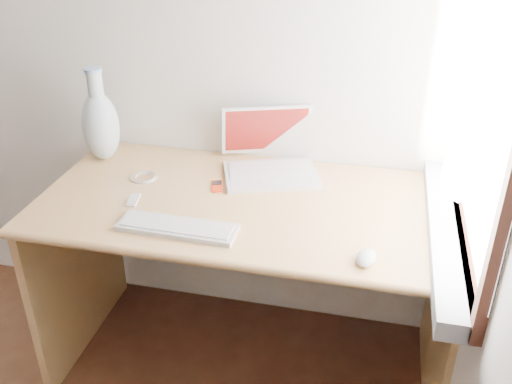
% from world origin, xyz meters
% --- Properties ---
extents(back_wall, '(3.50, 0.04, 2.60)m').
position_xyz_m(back_wall, '(0.00, 1.75, 1.30)').
color(back_wall, white).
rests_on(back_wall, floor).
extents(window, '(0.11, 0.99, 1.10)m').
position_xyz_m(window, '(1.72, 1.30, 1.28)').
color(window, white).
rests_on(window, right_wall).
extents(desk, '(1.46, 0.73, 0.77)m').
position_xyz_m(desk, '(1.03, 1.47, 0.55)').
color(desk, tan).
rests_on(desk, floor).
extents(laptop, '(0.41, 0.39, 0.24)m').
position_xyz_m(laptop, '(1.08, 1.62, 0.83)').
color(laptop, silver).
rests_on(laptop, desk).
extents(external_keyboard, '(0.39, 0.13, 0.02)m').
position_xyz_m(external_keyboard, '(0.86, 1.14, 0.78)').
color(external_keyboard, silver).
rests_on(external_keyboard, desk).
extents(mouse, '(0.07, 0.10, 0.03)m').
position_xyz_m(mouse, '(1.46, 1.10, 0.79)').
color(mouse, silver).
rests_on(mouse, desk).
extents(ipod, '(0.06, 0.09, 0.01)m').
position_xyz_m(ipod, '(0.90, 1.45, 0.78)').
color(ipod, red).
rests_on(ipod, desk).
extents(cable_coil, '(0.13, 0.13, 0.01)m').
position_xyz_m(cable_coil, '(0.61, 1.46, 0.77)').
color(cable_coil, silver).
rests_on(cable_coil, desk).
extents(remote, '(0.05, 0.09, 0.01)m').
position_xyz_m(remote, '(0.64, 1.29, 0.78)').
color(remote, silver).
rests_on(remote, desk).
extents(vase, '(0.14, 0.14, 0.37)m').
position_xyz_m(vase, '(0.39, 1.58, 0.92)').
color(vase, silver).
rests_on(vase, desk).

